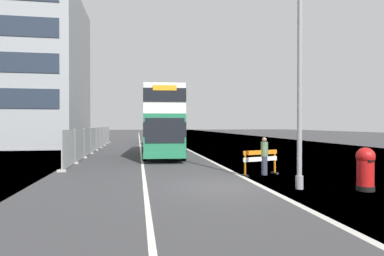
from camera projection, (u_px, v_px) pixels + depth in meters
ground at (233, 187)px, 12.71m from camera, size 140.00×280.00×0.10m
double_decker_bus at (164, 122)px, 24.71m from camera, size 3.38×10.81×4.97m
lamppost_foreground at (300, 77)px, 12.03m from camera, size 0.29×0.70×8.88m
red_pillar_postbox at (365, 167)px, 11.78m from camera, size 0.66×0.66×1.58m
roadworks_barrier at (260, 159)px, 15.42m from camera, size 1.92×0.93×1.19m
construction_site_fence at (96, 139)px, 29.80m from camera, size 0.44×27.40×2.19m
car_oncoming_near at (153, 136)px, 38.92m from camera, size 1.92×3.99×2.14m
car_receding_mid at (156, 134)px, 45.90m from camera, size 1.96×4.08×2.33m
bare_tree_far_verge_near at (75, 127)px, 44.94m from camera, size 2.67×2.34×4.53m
bare_tree_far_verge_mid at (65, 124)px, 42.82m from camera, size 3.08×2.20×4.60m
bare_tree_far_verge_far at (75, 127)px, 58.05m from camera, size 2.77×3.08×3.90m
pedestrian_at_kerb at (264, 156)px, 15.45m from camera, size 0.34×0.34×1.81m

